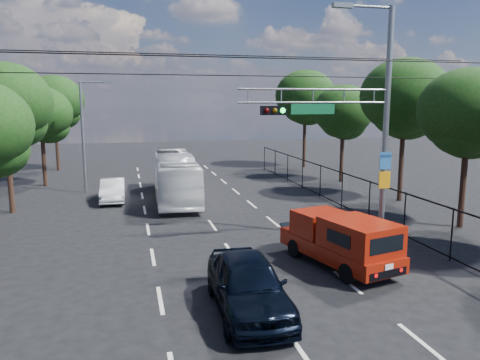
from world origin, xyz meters
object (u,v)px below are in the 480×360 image
object	(u,v)px
red_pickup	(340,239)
white_bus	(175,176)
navy_hatchback	(248,284)
white_van	(113,190)
signal_mast	(359,115)

from	to	relation	value
red_pickup	white_bus	distance (m)	13.86
navy_hatchback	white_van	bearing A→B (deg)	105.85
navy_hatchback	white_bus	world-z (taller)	white_bus
navy_hatchback	signal_mast	bearing A→B (deg)	43.61
white_bus	white_van	size ratio (longest dim) A/B	2.53
signal_mast	white_van	distance (m)	15.46
signal_mast	red_pickup	distance (m)	5.29
white_bus	white_van	bearing A→B (deg)	177.74
signal_mast	white_van	bearing A→B (deg)	132.70
navy_hatchback	white_bus	distance (m)	15.91
navy_hatchback	white_van	world-z (taller)	navy_hatchback
navy_hatchback	white_van	distance (m)	16.67
white_van	red_pickup	bearing A→B (deg)	-58.47
red_pickup	navy_hatchback	xyz separation A→B (m)	(-4.08, -2.79, -0.20)
red_pickup	white_bus	bearing A→B (deg)	108.88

